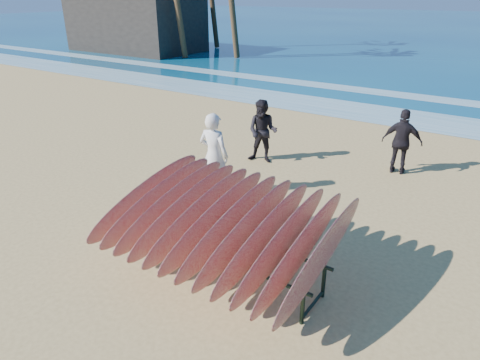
{
  "coord_description": "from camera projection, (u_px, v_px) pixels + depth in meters",
  "views": [
    {
      "loc": [
        3.77,
        -4.85,
        3.97
      ],
      "look_at": [
        0.0,
        0.8,
        0.95
      ],
      "focal_mm": 32.0,
      "sensor_mm": 36.0,
      "label": 1
    }
  ],
  "objects": [
    {
      "name": "person_dark_b",
      "position": [
        402.0,
        142.0,
        9.86
      ],
      "size": [
        0.94,
        0.49,
        1.53
      ],
      "primitive_type": "imported",
      "rotation": [
        0.0,
        0.0,
        3.28
      ],
      "color": "black",
      "rests_on": "ground"
    },
    {
      "name": "building",
      "position": [
        135.0,
        21.0,
        29.95
      ],
      "size": [
        9.04,
        5.02,
        4.02
      ],
      "primitive_type": "cube",
      "color": "#2D2823",
      "rests_on": "ground"
    },
    {
      "name": "surfboard_rack",
      "position": [
        224.0,
        222.0,
        6.21
      ],
      "size": [
        3.21,
        2.64,
        1.43
      ],
      "rotation": [
        0.0,
        0.0,
        -0.01
      ],
      "color": "black",
      "rests_on": "ground"
    },
    {
      "name": "foam_far",
      "position": [
        412.0,
        96.0,
        17.46
      ],
      "size": [
        160.0,
        160.0,
        0.0
      ],
      "primitive_type": "plane",
      "color": "white",
      "rests_on": "ground"
    },
    {
      "name": "person_white",
      "position": [
        214.0,
        156.0,
        8.7
      ],
      "size": [
        0.69,
        0.49,
        1.78
      ],
      "primitive_type": "imported",
      "rotation": [
        0.0,
        0.0,
        3.24
      ],
      "color": "silver",
      "rests_on": "ground"
    },
    {
      "name": "ground",
      "position": [
        214.0,
        247.0,
        7.21
      ],
      "size": [
        120.0,
        120.0,
        0.0
      ],
      "primitive_type": "plane",
      "color": "tan",
      "rests_on": "ground"
    },
    {
      "name": "person_dark_a",
      "position": [
        263.0,
        132.0,
        10.52
      ],
      "size": [
        0.88,
        0.76,
        1.57
      ],
      "primitive_type": "imported",
      "rotation": [
        0.0,
        0.0,
        0.24
      ],
      "color": "black",
      "rests_on": "ground"
    },
    {
      "name": "foam_near",
      "position": [
        387.0,
        115.0,
        14.8
      ],
      "size": [
        160.0,
        160.0,
        0.0
      ],
      "primitive_type": "plane",
      "color": "white",
      "rests_on": "ground"
    }
  ]
}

